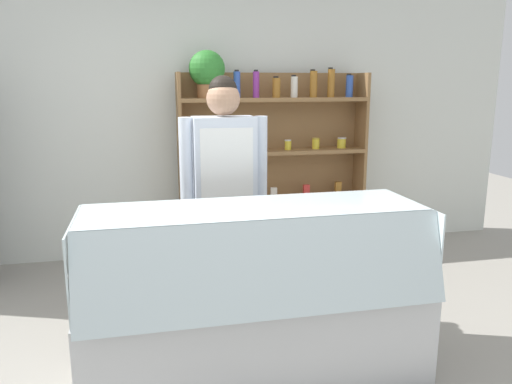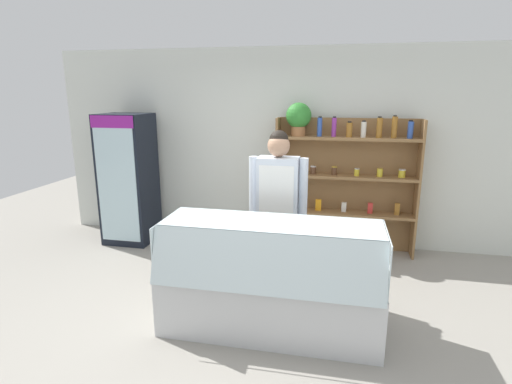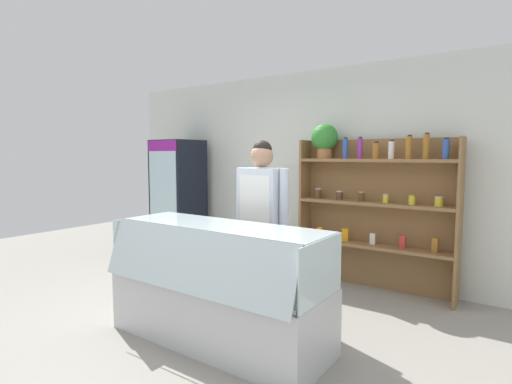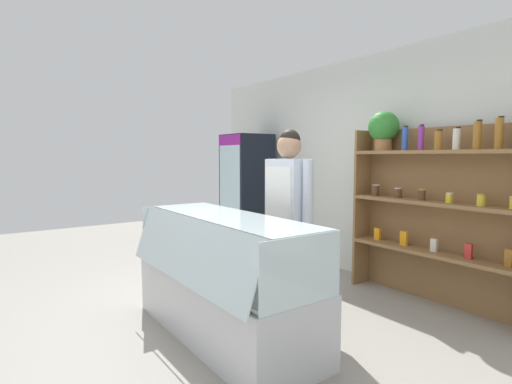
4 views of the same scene
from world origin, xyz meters
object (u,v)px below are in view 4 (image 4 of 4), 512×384
object	(u,v)px
shelving_unit	(427,191)
deli_display_case	(223,298)
drinks_fridge	(247,193)
shop_clerk	(288,205)

from	to	relation	value
shelving_unit	deli_display_case	world-z (taller)	shelving_unit
drinks_fridge	deli_display_case	xyz separation A→B (m)	(2.36, -1.82, -0.60)
shelving_unit	shop_clerk	world-z (taller)	shelving_unit
shelving_unit	deli_display_case	size ratio (longest dim) A/B	1.02
drinks_fridge	shop_clerk	distance (m)	2.55
drinks_fridge	deli_display_case	bearing A→B (deg)	-37.71
shelving_unit	shop_clerk	bearing A→B (deg)	-113.29
drinks_fridge	shop_clerk	world-z (taller)	drinks_fridge
deli_display_case	shop_clerk	world-z (taller)	shop_clerk
shelving_unit	shop_clerk	distance (m)	1.46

